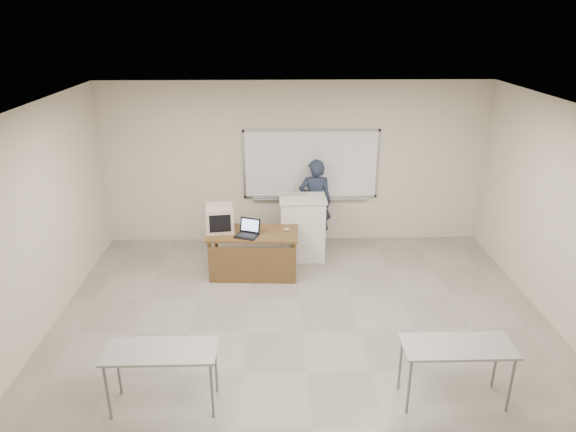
{
  "coord_description": "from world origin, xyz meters",
  "views": [
    {
      "loc": [
        -0.36,
        -5.08,
        4.07
      ],
      "look_at": [
        -0.17,
        2.2,
        1.18
      ],
      "focal_mm": 32.0,
      "sensor_mm": 36.0,
      "label": 1
    }
  ],
  "objects_px": {
    "whiteboard": "(311,165)",
    "keyboard": "(294,195)",
    "laptop": "(246,232)",
    "mouse": "(287,229)",
    "presenter": "(315,203)",
    "instructor_desk": "(253,246)",
    "podium": "(302,228)",
    "crt_monitor": "(219,218)"
  },
  "relations": [
    {
      "from": "whiteboard",
      "to": "keyboard",
      "type": "bearing_deg",
      "value": -116.26
    },
    {
      "from": "whiteboard",
      "to": "laptop",
      "type": "height_order",
      "value": "whiteboard"
    },
    {
      "from": "mouse",
      "to": "presenter",
      "type": "relative_size",
      "value": 0.06
    },
    {
      "from": "laptop",
      "to": "presenter",
      "type": "distance_m",
      "value": 1.76
    },
    {
      "from": "mouse",
      "to": "instructor_desk",
      "type": "bearing_deg",
      "value": -154.03
    },
    {
      "from": "whiteboard",
      "to": "podium",
      "type": "distance_m",
      "value": 1.21
    },
    {
      "from": "whiteboard",
      "to": "instructor_desk",
      "type": "height_order",
      "value": "whiteboard"
    },
    {
      "from": "mouse",
      "to": "presenter",
      "type": "bearing_deg",
      "value": 73.25
    },
    {
      "from": "whiteboard",
      "to": "crt_monitor",
      "type": "xyz_separation_m",
      "value": [
        -1.58,
        -1.24,
        -0.53
      ]
    },
    {
      "from": "whiteboard",
      "to": "mouse",
      "type": "relative_size",
      "value": 25.67
    },
    {
      "from": "podium",
      "to": "mouse",
      "type": "bearing_deg",
      "value": -118.35
    },
    {
      "from": "mouse",
      "to": "keyboard",
      "type": "xyz_separation_m",
      "value": [
        0.14,
        0.63,
        0.37
      ]
    },
    {
      "from": "crt_monitor",
      "to": "keyboard",
      "type": "height_order",
      "value": "crt_monitor"
    },
    {
      "from": "instructor_desk",
      "to": "laptop",
      "type": "bearing_deg",
      "value": -170.6
    },
    {
      "from": "laptop",
      "to": "whiteboard",
      "type": "bearing_deg",
      "value": 74.59
    },
    {
      "from": "instructor_desk",
      "to": "mouse",
      "type": "distance_m",
      "value": 0.61
    },
    {
      "from": "instructor_desk",
      "to": "keyboard",
      "type": "height_order",
      "value": "keyboard"
    },
    {
      "from": "keyboard",
      "to": "presenter",
      "type": "relative_size",
      "value": 0.27
    },
    {
      "from": "podium",
      "to": "presenter",
      "type": "distance_m",
      "value": 0.67
    },
    {
      "from": "keyboard",
      "to": "presenter",
      "type": "height_order",
      "value": "presenter"
    },
    {
      "from": "crt_monitor",
      "to": "presenter",
      "type": "distance_m",
      "value": 1.95
    },
    {
      "from": "whiteboard",
      "to": "presenter",
      "type": "bearing_deg",
      "value": -70.69
    },
    {
      "from": "presenter",
      "to": "keyboard",
      "type": "bearing_deg",
      "value": 51.06
    },
    {
      "from": "podium",
      "to": "whiteboard",
      "type": "bearing_deg",
      "value": 75.43
    },
    {
      "from": "crt_monitor",
      "to": "presenter",
      "type": "height_order",
      "value": "presenter"
    },
    {
      "from": "whiteboard",
      "to": "podium",
      "type": "relative_size",
      "value": 2.19
    },
    {
      "from": "instructor_desk",
      "to": "presenter",
      "type": "distance_m",
      "value": 1.71
    },
    {
      "from": "laptop",
      "to": "presenter",
      "type": "height_order",
      "value": "presenter"
    },
    {
      "from": "crt_monitor",
      "to": "laptop",
      "type": "bearing_deg",
      "value": -36.39
    },
    {
      "from": "instructor_desk",
      "to": "laptop",
      "type": "relative_size",
      "value": 4.26
    },
    {
      "from": "whiteboard",
      "to": "mouse",
      "type": "xyz_separation_m",
      "value": [
        -0.48,
        -1.32,
        -0.71
      ]
    },
    {
      "from": "mouse",
      "to": "presenter",
      "type": "xyz_separation_m",
      "value": [
        0.55,
        1.11,
        0.06
      ]
    },
    {
      "from": "podium",
      "to": "crt_monitor",
      "type": "height_order",
      "value": "crt_monitor"
    },
    {
      "from": "whiteboard",
      "to": "podium",
      "type": "xyz_separation_m",
      "value": [
        -0.19,
        -0.77,
        -0.91
      ]
    },
    {
      "from": "keyboard",
      "to": "instructor_desk",
      "type": "bearing_deg",
      "value": -131.6
    },
    {
      "from": "crt_monitor",
      "to": "mouse",
      "type": "relative_size",
      "value": 5.12
    },
    {
      "from": "presenter",
      "to": "instructor_desk",
      "type": "bearing_deg",
      "value": 50.78
    },
    {
      "from": "mouse",
      "to": "presenter",
      "type": "distance_m",
      "value": 1.24
    },
    {
      "from": "instructor_desk",
      "to": "presenter",
      "type": "relative_size",
      "value": 0.89
    },
    {
      "from": "mouse",
      "to": "keyboard",
      "type": "distance_m",
      "value": 0.75
    },
    {
      "from": "whiteboard",
      "to": "mouse",
      "type": "height_order",
      "value": "whiteboard"
    },
    {
      "from": "instructor_desk",
      "to": "presenter",
      "type": "bearing_deg",
      "value": 52.07
    }
  ]
}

